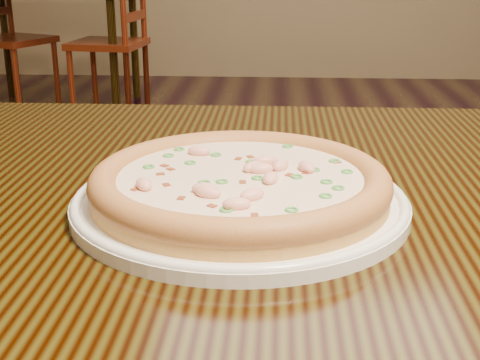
# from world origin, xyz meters

# --- Properties ---
(hero_table) EXTENTS (1.20, 0.80, 0.75)m
(hero_table) POSITION_xyz_m (-0.17, -0.26, 0.65)
(hero_table) COLOR black
(hero_table) RESTS_ON ground
(plate) EXTENTS (0.32, 0.32, 0.02)m
(plate) POSITION_xyz_m (-0.29, -0.31, 0.76)
(plate) COLOR white
(plate) RESTS_ON hero_table
(pizza) EXTENTS (0.29, 0.29, 0.03)m
(pizza) POSITION_xyz_m (-0.29, -0.31, 0.78)
(pizza) COLOR tan
(pizza) RESTS_ON plate
(bg_table_left) EXTENTS (1.00, 0.70, 0.75)m
(bg_table_left) POSITION_xyz_m (-1.71, 3.37, 0.65)
(bg_table_left) COLOR black
(bg_table_left) RESTS_ON ground
(chair_a) EXTENTS (0.55, 0.55, 0.95)m
(chair_a) POSITION_xyz_m (-2.03, 3.38, 0.44)
(chair_a) COLOR #551B02
(chair_a) RESTS_ON ground
(chair_b) EXTENTS (0.47, 0.47, 0.95)m
(chair_b) POSITION_xyz_m (-1.27, 3.22, 0.44)
(chair_b) COLOR #551B02
(chair_b) RESTS_ON ground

